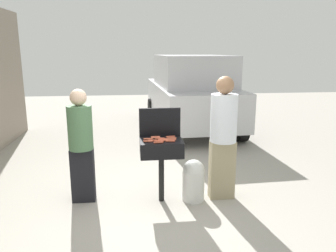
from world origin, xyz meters
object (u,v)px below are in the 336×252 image
Objects in this scene: hot_dog_8 at (171,140)px; person_left at (81,142)px; hot_dog_2 at (148,141)px; hot_dog_3 at (170,141)px; person_right at (223,134)px; hot_dog_10 at (162,139)px; parked_minivan at (191,92)px; hot_dog_13 at (156,138)px; hot_dog_0 at (158,142)px; hot_dog_4 at (172,138)px; hot_dog_9 at (148,139)px; hot_dog_14 at (160,138)px; hot_dog_12 at (163,140)px; propane_tank at (193,179)px; hot_dog_6 at (159,141)px; hot_dog_11 at (155,137)px; hot_dog_5 at (153,140)px; hot_dog_7 at (171,137)px; hot_dog_1 at (163,140)px; bbq_grill at (161,150)px.

person_left is at bearing 172.94° from hot_dog_8.
hot_dog_2 is 1.00× the size of hot_dog_3.
person_left is (-1.26, 0.16, -0.04)m from hot_dog_8.
hot_dog_10 is at bearing 16.93° from person_right.
hot_dog_10 is 0.03× the size of parked_minivan.
hot_dog_0 is at bearing -85.67° from hot_dog_13.
hot_dog_4 and hot_dog_10 have the same top height.
hot_dog_14 is at bearing 2.27° from hot_dog_9.
hot_dog_12 is 0.03× the size of parked_minivan.
hot_dog_10 is at bearing 174.17° from propane_tank.
hot_dog_6 is at bearing -79.04° from hot_dog_13.
hot_dog_11 is (-0.04, 0.23, 0.00)m from hot_dog_6.
hot_dog_13 is (-0.04, 0.19, 0.00)m from hot_dog_6.
hot_dog_6 is 0.20m from hot_dog_9.
person_right is (1.02, 0.07, 0.05)m from hot_dog_5.
person_right is (0.78, 0.12, 0.05)m from hot_dog_3.
hot_dog_4 is at bearing 74.51° from hot_dog_3.
hot_dog_11 is at bearing 141.22° from hot_dog_8.
hot_dog_0 is 0.12m from hot_dog_12.
hot_dog_6 is at bearing -129.29° from hot_dog_7.
hot_dog_9 is 0.17m from hot_dog_14.
hot_dog_8 is at bearing -92.38° from hot_dog_7.
hot_dog_11 is 0.08× the size of person_left.
hot_dog_5 is 0.14m from hot_dog_14.
hot_dog_14 is at bearing -11.67° from person_left.
hot_dog_8 is at bearing -19.76° from hot_dog_10.
hot_dog_9 is at bearing 123.59° from hot_dog_0.
hot_dog_7 is (0.13, 0.15, 0.00)m from hot_dog_1.
bbq_grill is 1.48× the size of propane_tank.
hot_dog_14 is (0.17, 0.01, 0.00)m from hot_dog_9.
hot_dog_6 and hot_dog_10 have the same top height.
hot_dog_8 is 0.13m from hot_dog_12.
hot_dog_1 is at bearing 54.98° from hot_dog_6.
hot_dog_6 is 1.00× the size of hot_dog_11.
parked_minivan is (1.20, 4.44, 0.10)m from hot_dog_1.
hot_dog_7 is 1.00× the size of hot_dog_14.
hot_dog_11 is at bearing 98.60° from hot_dog_6.
hot_dog_10 is at bearing 62.75° from hot_dog_6.
parked_minivan is at bearing 72.25° from hot_dog_9.
hot_dog_2 is (-0.21, -0.06, 0.00)m from hot_dog_1.
person_right reaches higher than hot_dog_10.
person_right reaches higher than hot_dog_9.
hot_dog_5 is 1.00× the size of hot_dog_10.
hot_dog_10 is at bearing -8.07° from hot_dog_9.
bbq_grill is 7.03× the size of hot_dog_8.
hot_dog_3 is at bearing 16.40° from hot_dog_0.
bbq_grill is at bearing 71.26° from hot_dog_0.
hot_dog_14 is at bearing 105.24° from hot_dog_12.
parked_minivan is at bearing 76.33° from hot_dog_4.
hot_dog_2 is 1.00× the size of hot_dog_7.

